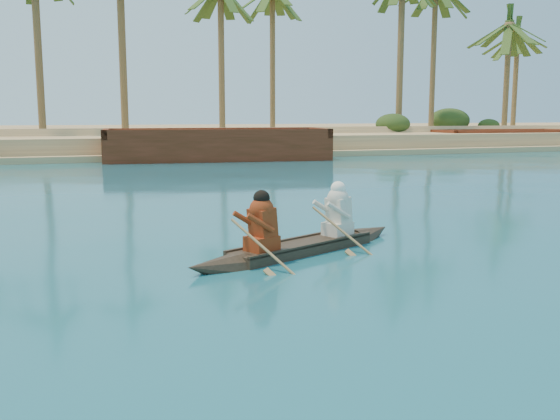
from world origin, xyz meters
name	(u,v)px	position (x,y,z in m)	size (l,w,h in m)	color
ground	(525,209)	(0.00, 0.00, 0.00)	(160.00, 160.00, 0.00)	navy
sandy_embankment	(192,136)	(0.00, 46.89, 0.53)	(150.00, 51.00, 1.50)	#DFBC7E
palm_grove	(220,46)	(0.00, 35.00, 8.00)	(110.00, 14.00, 16.00)	#39511C
shrub_cluster	(233,134)	(0.00, 31.50, 1.20)	(100.00, 6.00, 2.40)	#283E16
canoe	(302,238)	(-8.00, -3.09, 0.29)	(5.26, 2.95, 1.50)	#3A2B20
barge_mid	(217,147)	(-3.54, 22.00, 0.76)	(13.39, 5.74, 2.17)	maroon
barge_right	(503,141)	(20.21, 26.02, 0.62)	(10.79, 4.02, 1.77)	maroon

